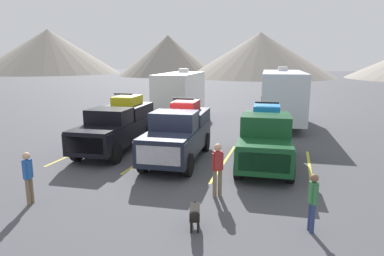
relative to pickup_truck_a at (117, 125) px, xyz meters
The scene contains 15 objects.
ground_plane 4.21m from the pickup_truck_a, 23.66° to the right, with size 240.00×240.00×0.00m, color #47474C.
pickup_truck_a is the anchor object (origin of this frame).
pickup_truck_b 3.54m from the pickup_truck_a, 13.55° to the right, with size 2.36×5.57×2.63m.
pickup_truck_c 7.14m from the pickup_truck_a, ahead, with size 2.44×5.53×2.55m.
lot_stripe_a 2.08m from the pickup_truck_a, 157.07° to the right, with size 0.12×5.50×0.01m, color gold.
lot_stripe_b 2.38m from the pickup_truck_a, 18.81° to the right, with size 0.12×5.50×0.01m, color gold.
lot_stripe_c 5.61m from the pickup_truck_a, ahead, with size 0.12×5.50×0.01m, color gold.
lot_stripe_d 9.05m from the pickup_truck_a, ahead, with size 0.12×5.50×0.01m, color gold.
camper_trailer_a 8.78m from the pickup_truck_a, 87.67° to the left, with size 2.81×8.07×3.66m.
camper_trailer_b 11.55m from the pickup_truck_a, 49.63° to the left, with size 3.15×9.11×3.83m.
person_a 6.64m from the pickup_truck_a, 85.11° to the right, with size 0.22×0.36×1.64m.
person_b 7.39m from the pickup_truck_a, 36.57° to the right, with size 0.34×0.31×1.75m.
person_c 10.60m from the pickup_truck_a, 34.45° to the right, with size 0.24×0.33×1.56m.
dog 8.97m from the pickup_truck_a, 49.13° to the right, with size 0.46×0.99×0.68m.
mountain_ridge 72.28m from the pickup_truck_a, 95.99° to the left, with size 150.95×43.87×12.99m.
Camera 1 is at (4.40, -13.02, 4.38)m, focal length 31.98 mm.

